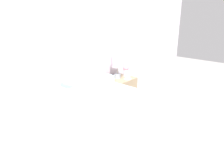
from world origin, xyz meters
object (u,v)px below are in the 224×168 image
at_px(bed, 103,131).
at_px(flower_vase, 126,70).
at_px(nightstand, 120,93).
at_px(table_lamp, 118,63).
at_px(teacup, 128,78).

height_order(bed, flower_vase, bed).
xyz_separation_m(nightstand, table_lamp, (-0.01, 0.05, 0.53)).
height_order(flower_vase, teacup, flower_vase).
height_order(bed, nightstand, bed).
height_order(nightstand, teacup, teacup).
bearing_deg(table_lamp, bed, -147.50).
bearing_deg(flower_vase, bed, -152.46).
distance_m(bed, nightstand, 1.39).
distance_m(table_lamp, teacup, 0.30).
distance_m(nightstand, teacup, 0.32).
xyz_separation_m(bed, flower_vase, (1.38, 0.72, 0.33)).
relative_size(bed, flower_vase, 9.32).
distance_m(bed, table_lamp, 1.49).
height_order(bed, teacup, bed).
height_order(table_lamp, flower_vase, table_lamp).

